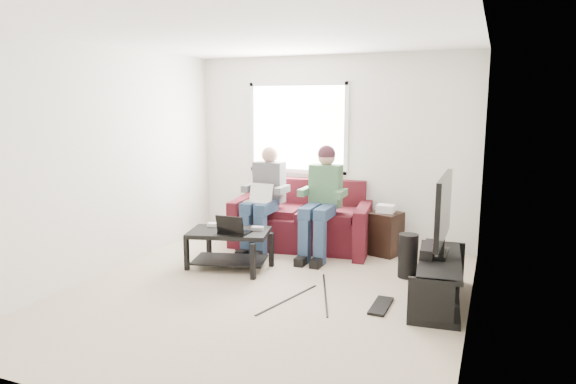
{
  "coord_description": "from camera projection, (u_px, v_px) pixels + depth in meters",
  "views": [
    {
      "loc": [
        2.15,
        -4.62,
        1.95
      ],
      "look_at": [
        0.02,
        0.6,
        0.97
      ],
      "focal_mm": 32.0,
      "sensor_mm": 36.0,
      "label": 1
    }
  ],
  "objects": [
    {
      "name": "floor",
      "position": [
        265.0,
        293.0,
        5.35
      ],
      "size": [
        4.5,
        4.5,
        0.0
      ],
      "primitive_type": "plane",
      "color": "#B6A38E",
      "rests_on": "ground"
    },
    {
      "name": "soundbar",
      "position": [
        429.0,
        249.0,
        5.17
      ],
      "size": [
        0.12,
        0.5,
        0.1
      ],
      "primitive_type": "cube",
      "color": "black",
      "rests_on": "tv_stand"
    },
    {
      "name": "keyboard_floor",
      "position": [
        381.0,
        306.0,
        4.96
      ],
      "size": [
        0.16,
        0.47,
        0.03
      ],
      "primitive_type": "cube",
      "rotation": [
        0.0,
        0.0,
        -0.01
      ],
      "color": "black",
      "rests_on": "floor"
    },
    {
      "name": "controller_a",
      "position": [
        214.0,
        225.0,
        6.27
      ],
      "size": [
        0.16,
        0.12,
        0.04
      ],
      "primitive_type": "cube",
      "rotation": [
        0.0,
        0.0,
        0.27
      ],
      "color": "silver",
      "rests_on": "coffee_table"
    },
    {
      "name": "end_table",
      "position": [
        385.0,
        232.0,
        6.66
      ],
      "size": [
        0.37,
        0.37,
        0.66
      ],
      "color": "black",
      "rests_on": "floor"
    },
    {
      "name": "console_white",
      "position": [
        434.0,
        289.0,
        4.7
      ],
      "size": [
        0.3,
        0.22,
        0.06
      ],
      "primitive_type": "cube",
      "color": "silver",
      "rests_on": "tv_stand"
    },
    {
      "name": "laptop_silver",
      "position": [
        259.0,
        197.0,
        6.65
      ],
      "size": [
        0.34,
        0.25,
        0.24
      ],
      "primitive_type": null,
      "rotation": [
        0.0,
        0.0,
        0.1
      ],
      "color": "silver",
      "rests_on": "person_left"
    },
    {
      "name": "drink_cup",
      "position": [
        442.0,
        237.0,
        5.62
      ],
      "size": [
        0.08,
        0.08,
        0.12
      ],
      "primitive_type": "cylinder",
      "color": "#B16F4C",
      "rests_on": "tv_stand"
    },
    {
      "name": "laptop_black",
      "position": [
        235.0,
        223.0,
        5.92
      ],
      "size": [
        0.39,
        0.33,
        0.24
      ],
      "primitive_type": null,
      "rotation": [
        0.0,
        0.0,
        0.28
      ],
      "color": "black",
      "rests_on": "coffee_table"
    },
    {
      "name": "ceiling",
      "position": [
        262.0,
        34.0,
        4.9
      ],
      "size": [
        4.5,
        4.5,
        0.0
      ],
      "primitive_type": "plane",
      "rotation": [
        3.14,
        0.0,
        0.0
      ],
      "color": "white",
      "rests_on": "wall_back"
    },
    {
      "name": "sofa",
      "position": [
        302.0,
        222.0,
        7.06
      ],
      "size": [
        2.02,
        1.1,
        0.89
      ],
      "color": "#47111D",
      "rests_on": "floor"
    },
    {
      "name": "subwoofer",
      "position": [
        408.0,
        256.0,
        5.79
      ],
      "size": [
        0.22,
        0.22,
        0.5
      ],
      "primitive_type": "cylinder",
      "color": "black",
      "rests_on": "floor"
    },
    {
      "name": "person_right",
      "position": [
        322.0,
        193.0,
        6.53
      ],
      "size": [
        0.4,
        0.71,
        1.42
      ],
      "color": "#314B6C",
      "rests_on": "sofa"
    },
    {
      "name": "coffee_table",
      "position": [
        229.0,
        240.0,
        6.08
      ],
      "size": [
        1.04,
        0.78,
        0.46
      ],
      "color": "black",
      "rests_on": "floor"
    },
    {
      "name": "controller_c",
      "position": [
        257.0,
        228.0,
        6.08
      ],
      "size": [
        0.16,
        0.12,
        0.04
      ],
      "primitive_type": "cube",
      "rotation": [
        0.0,
        0.0,
        0.24
      ],
      "color": "gray",
      "rests_on": "coffee_table"
    },
    {
      "name": "console_grey",
      "position": [
        442.0,
        266.0,
        5.34
      ],
      "size": [
        0.34,
        0.26,
        0.08
      ],
      "primitive_type": "cube",
      "color": "gray",
      "rests_on": "tv_stand"
    },
    {
      "name": "controller_b",
      "position": [
        229.0,
        225.0,
        6.26
      ],
      "size": [
        0.16,
        0.13,
        0.04
      ],
      "primitive_type": "cube",
      "rotation": [
        0.0,
        0.0,
        0.31
      ],
      "color": "black",
      "rests_on": "coffee_table"
    },
    {
      "name": "person_left",
      "position": [
        264.0,
        194.0,
        6.82
      ],
      "size": [
        0.4,
        0.71,
        1.37
      ],
      "color": "#314B6C",
      "rests_on": "sofa"
    },
    {
      "name": "tv_stand",
      "position": [
        439.0,
        282.0,
        5.08
      ],
      "size": [
        0.53,
        1.37,
        0.45
      ],
      "color": "black",
      "rests_on": "floor"
    },
    {
      "name": "wall_left",
      "position": [
        105.0,
        161.0,
        5.87
      ],
      "size": [
        0.0,
        4.5,
        4.5
      ],
      "primitive_type": "plane",
      "rotation": [
        1.57,
        0.0,
        1.57
      ],
      "color": "silver",
      "rests_on": "floor"
    },
    {
      "name": "wall_front",
      "position": [
        105.0,
        213.0,
        3.07
      ],
      "size": [
        4.5,
        0.0,
        4.5
      ],
      "primitive_type": "plane",
      "rotation": [
        -1.57,
        0.0,
        0.0
      ],
      "color": "silver",
      "rests_on": "floor"
    },
    {
      "name": "tv",
      "position": [
        443.0,
        211.0,
        5.05
      ],
      "size": [
        0.12,
        1.1,
        0.81
      ],
      "color": "black",
      "rests_on": "tv_stand"
    },
    {
      "name": "wall_right",
      "position": [
        476.0,
        180.0,
        4.38
      ],
      "size": [
        0.0,
        4.5,
        4.5
      ],
      "primitive_type": "plane",
      "rotation": [
        1.57,
        0.0,
        -1.57
      ],
      "color": "silver",
      "rests_on": "floor"
    },
    {
      "name": "console_black",
      "position": [
        438.0,
        277.0,
        5.02
      ],
      "size": [
        0.38,
        0.3,
        0.07
      ],
      "primitive_type": "cube",
      "color": "black",
      "rests_on": "tv_stand"
    },
    {
      "name": "window",
      "position": [
        298.0,
        128.0,
        7.3
      ],
      "size": [
        1.48,
        0.04,
        1.28
      ],
      "color": "white",
      "rests_on": "wall_back"
    },
    {
      "name": "wall_back",
      "position": [
        331.0,
        150.0,
        7.18
      ],
      "size": [
        4.5,
        0.0,
        4.5
      ],
      "primitive_type": "plane",
      "rotation": [
        1.57,
        0.0,
        0.0
      ],
      "color": "silver",
      "rests_on": "floor"
    }
  ]
}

